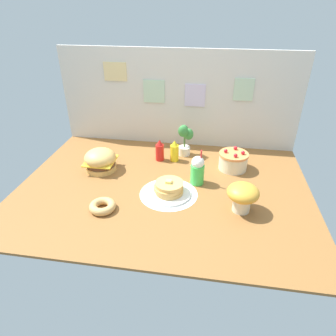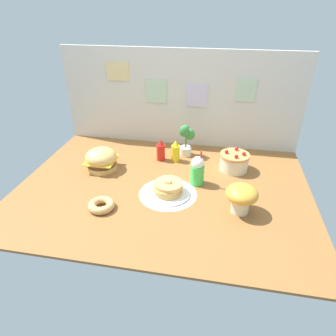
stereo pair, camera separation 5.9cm
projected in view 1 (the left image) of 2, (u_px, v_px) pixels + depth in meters
name	position (u px, v px, depth m)	size (l,w,h in m)	color
ground_plane	(163.00, 188.00, 2.51)	(2.43, 1.78, 0.02)	brown
back_wall	(178.00, 99.00, 3.01)	(2.43, 0.04, 0.98)	beige
doily_mat	(169.00, 194.00, 2.41)	(0.47, 0.47, 0.00)	white
burger	(100.00, 160.00, 2.71)	(0.28, 0.28, 0.21)	#DBA859
pancake_stack	(169.00, 189.00, 2.39)	(0.36, 0.36, 0.13)	white
layer_cake	(233.00, 161.00, 2.73)	(0.27, 0.27, 0.20)	beige
ketchup_bottle	(160.00, 151.00, 2.87)	(0.08, 0.08, 0.21)	red
mustard_bottle	(175.00, 151.00, 2.86)	(0.08, 0.08, 0.21)	yellow
cream_soda_cup	(197.00, 170.00, 2.50)	(0.12, 0.12, 0.32)	green
donut_pink_glaze	(103.00, 206.00, 2.22)	(0.20, 0.20, 0.06)	tan
potted_plant	(185.00, 139.00, 2.93)	(0.15, 0.13, 0.33)	white
mushroom_stool	(243.00, 195.00, 2.16)	(0.24, 0.24, 0.23)	beige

